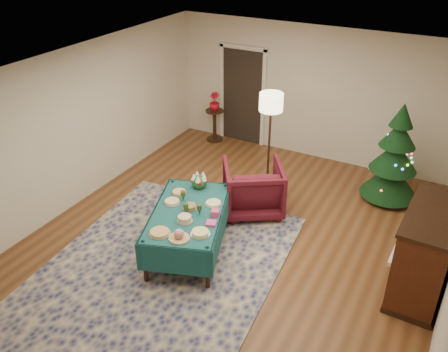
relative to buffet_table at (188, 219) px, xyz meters
The scene contains 24 objects.
room_shell 1.06m from the buffet_table, 40.79° to the left, with size 7.00×7.00×7.00m.
doorway 4.12m from the buffet_table, 105.13° to the left, with size 1.08×0.04×2.16m.
rug 0.84m from the buffet_table, 100.41° to the right, with size 3.20×4.20×0.02m, color #151B51.
buffet_table is the anchor object (origin of this frame).
platter_0 0.68m from the buffet_table, 93.66° to the right, with size 0.31×0.31×0.04m.
platter_1 0.71m from the buffet_table, 67.77° to the right, with size 0.29×0.29×0.15m.
platter_2 0.64m from the buffet_table, 41.94° to the right, with size 0.27×0.27×0.06m.
platter_3 0.33m from the buffet_table, 67.10° to the right, with size 0.23×0.23×0.09m.
platter_4 0.37m from the buffet_table, 167.54° to the left, with size 0.26×0.26×0.05m.
platter_5 0.18m from the buffet_table, 97.09° to the left, with size 0.22×0.22×0.07m.
platter_6 0.44m from the buffet_table, 54.66° to the left, with size 0.26×0.26×0.04m.
platter_7 0.56m from the buffet_table, 136.86° to the left, with size 0.24×0.24×0.04m.
goblet_0 0.38m from the buffet_table, 135.23° to the left, with size 0.07×0.07×0.16m.
goblet_1 0.30m from the buffet_table, ahead, with size 0.07×0.07×0.16m.
goblet_2 0.23m from the buffet_table, 85.42° to the right, with size 0.07×0.07×0.16m.
napkin_stack 0.51m from the buffet_table, 15.54° to the right, with size 0.14×0.14×0.04m, color #E33F8C.
gift_box 0.46m from the buffet_table, 11.82° to the left, with size 0.11×0.11×0.09m, color #E33F77.
centerpiece 0.75m from the buffet_table, 106.76° to the left, with size 0.25×0.25×0.29m.
armchair 1.49m from the buffet_table, 74.74° to the left, with size 0.96×0.90×0.99m, color #52111C.
floor_lamp 2.69m from the buffet_table, 85.39° to the left, with size 0.43×0.43×1.76m.
side_table 4.00m from the buffet_table, 113.68° to the left, with size 0.40×0.40×0.72m.
potted_plant 4.01m from the buffet_table, 113.68° to the left, with size 0.23×0.40×0.23m, color red.
christmas_tree 3.80m from the buffet_table, 51.44° to the left, with size 1.27×1.27×1.81m.
piano 3.30m from the buffet_table, 13.12° to the left, with size 0.73×1.47×1.25m.
Camera 1 is at (2.69, -5.33, 4.56)m, focal length 38.00 mm.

